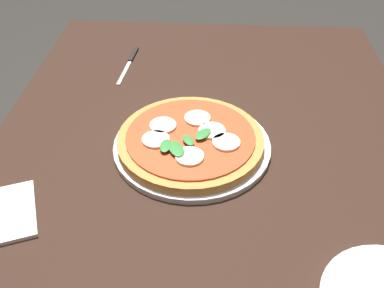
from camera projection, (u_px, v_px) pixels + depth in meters
name	position (u px, v px, depth m)	size (l,w,h in m)	color
dining_table	(207.00, 183.00, 0.97)	(1.13, 0.88, 0.78)	black
serving_tray	(192.00, 146.00, 0.87)	(0.31, 0.31, 0.01)	silver
pizza	(190.00, 140.00, 0.86)	(0.29, 0.29, 0.03)	#C6843F
napkin	(8.00, 213.00, 0.74)	(0.13, 0.09, 0.01)	white
knife	(130.00, 61.00, 1.15)	(0.19, 0.03, 0.01)	black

